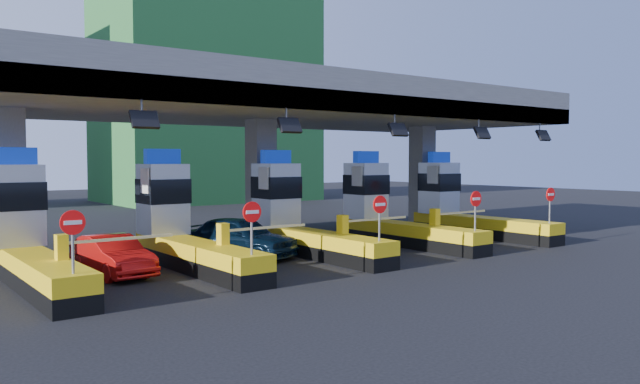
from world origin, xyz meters
TOP-DOWN VIEW (x-y plane):
  - ground at (0.00, 0.00)m, footprint 120.00×120.00m
  - toll_canopy at (0.00, 2.87)m, footprint 28.00×12.09m
  - toll_lane_far_left at (-10.00, 0.28)m, footprint 4.43×8.00m
  - toll_lane_left at (-5.00, 0.28)m, footprint 4.43×8.00m
  - toll_lane_center at (0.00, 0.28)m, footprint 4.43×8.00m
  - toll_lane_right at (5.00, 0.28)m, footprint 4.43×8.00m
  - toll_lane_far_right at (10.00, 0.28)m, footprint 4.43×8.00m
  - bg_building_scaffold at (12.00, 32.00)m, footprint 18.00×12.00m
  - van at (-2.38, 0.68)m, footprint 3.51×5.05m
  - red_car at (-7.55, -0.10)m, footprint 1.70×4.08m

SIDE VIEW (x-z plane):
  - ground at x=0.00m, z-range 0.00..0.00m
  - red_car at x=-7.55m, z-range 0.00..1.31m
  - van at x=-2.38m, z-range 0.00..1.60m
  - toll_lane_far_left at x=-10.00m, z-range -0.68..3.47m
  - toll_lane_left at x=-5.00m, z-range -0.68..3.47m
  - toll_lane_center at x=0.00m, z-range -0.68..3.47m
  - toll_lane_right at x=5.00m, z-range -0.68..3.47m
  - toll_lane_far_right at x=10.00m, z-range -0.68..3.47m
  - toll_canopy at x=0.00m, z-range 2.63..9.63m
  - bg_building_scaffold at x=12.00m, z-range 0.00..28.00m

